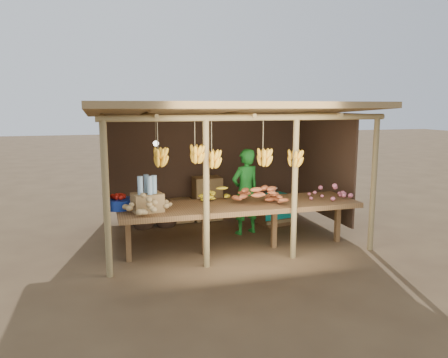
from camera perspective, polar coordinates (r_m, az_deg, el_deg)
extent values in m
plane|color=brown|center=(8.18, 0.00, -7.27)|extent=(60.00, 60.00, 0.00)
cylinder|color=olive|center=(6.16, -15.10, -2.68)|extent=(0.09, 0.09, 2.20)
cylinder|color=olive|center=(7.49, 18.95, -0.72)|extent=(0.09, 0.09, 2.20)
cylinder|color=olive|center=(9.12, -15.49, 1.21)|extent=(0.09, 0.09, 2.20)
cylinder|color=olive|center=(10.06, 9.17, 2.20)|extent=(0.09, 0.09, 2.20)
cylinder|color=olive|center=(6.33, -2.33, -2.02)|extent=(0.09, 0.09, 2.20)
cylinder|color=olive|center=(6.79, 9.22, -1.34)|extent=(0.09, 0.09, 2.20)
cylinder|color=olive|center=(6.41, 3.75, 8.02)|extent=(4.40, 0.09, 0.09)
cylinder|color=olive|center=(9.28, -2.59, 8.51)|extent=(4.40, 0.09, 0.09)
cube|color=#A17D4B|center=(7.83, 0.00, 8.98)|extent=(4.70, 3.50, 0.28)
cube|color=#432D1F|center=(9.34, -2.52, 2.42)|extent=(4.20, 0.04, 1.98)
cube|color=#432D1F|center=(7.81, -15.24, 0.69)|extent=(0.04, 2.40, 1.98)
cube|color=#432D1F|center=(8.89, 12.63, 1.84)|extent=(0.04, 2.40, 1.98)
cube|color=brown|center=(7.11, 2.12, -3.53)|extent=(3.90, 1.05, 0.08)
cube|color=brown|center=(6.89, -12.41, -7.64)|extent=(0.08, 0.08, 0.72)
cube|color=brown|center=(7.05, -2.57, -7.00)|extent=(0.08, 0.08, 0.72)
cube|color=brown|center=(7.41, 6.54, -6.23)|extent=(0.08, 0.08, 0.72)
cube|color=brown|center=(7.94, 14.60, -5.42)|extent=(0.08, 0.08, 0.72)
cylinder|color=navy|center=(6.92, -13.49, -3.16)|extent=(0.44, 0.44, 0.16)
cube|color=olive|center=(6.65, -9.99, -3.02)|extent=(0.49, 0.42, 0.28)
imported|color=#1A7621|center=(8.09, 2.81, -1.66)|extent=(0.67, 0.53, 1.59)
cube|color=brown|center=(8.90, 6.57, -4.15)|extent=(0.68, 0.61, 0.54)
cube|color=#0D958E|center=(8.83, 6.61, -2.27)|extent=(0.75, 0.68, 0.05)
cube|color=olive|center=(9.14, -2.19, -3.88)|extent=(0.56, 0.45, 0.44)
cube|color=olive|center=(9.05, -2.21, -1.14)|extent=(0.56, 0.45, 0.44)
cube|color=olive|center=(9.02, -5.98, -4.12)|extent=(0.56, 0.45, 0.44)
ellipsoid|color=#432D1F|center=(8.70, -10.49, -4.47)|extent=(0.48, 0.48, 0.65)
ellipsoid|color=#432D1F|center=(8.75, -7.62, -4.31)|extent=(0.48, 0.48, 0.65)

